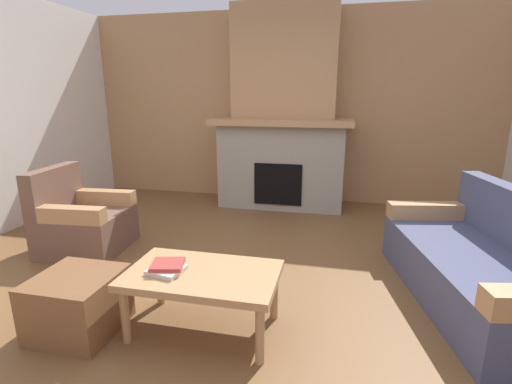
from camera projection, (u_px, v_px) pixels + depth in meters
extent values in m
plane|color=brown|center=(231.00, 294.00, 3.03)|extent=(9.00, 9.00, 0.00)
cube|color=tan|center=(287.00, 108.00, 5.51)|extent=(6.00, 0.12, 2.70)
cube|color=gray|center=(282.00, 165.00, 5.32)|extent=(1.70, 0.70, 1.15)
cube|color=black|center=(278.00, 184.00, 5.06)|extent=(0.64, 0.08, 0.56)
cube|color=tan|center=(282.00, 121.00, 5.12)|extent=(1.90, 0.82, 0.08)
cube|color=tan|center=(285.00, 62.00, 5.06)|extent=(1.40, 0.50, 1.47)
cube|color=#474C6B|center=(474.00, 277.00, 2.88)|extent=(1.17, 1.93, 0.40)
cube|color=tan|center=(433.00, 211.00, 3.60)|extent=(0.86, 0.32, 0.15)
cube|color=brown|center=(87.00, 231.00, 3.85)|extent=(0.82, 0.82, 0.40)
cube|color=brown|center=(54.00, 190.00, 3.78)|extent=(0.21, 0.77, 0.45)
cube|color=tan|center=(65.00, 215.00, 3.49)|extent=(0.77, 0.21, 0.15)
cube|color=tan|center=(100.00, 197.00, 4.08)|extent=(0.77, 0.21, 0.15)
cube|color=tan|center=(202.00, 275.00, 2.48)|extent=(1.00, 0.60, 0.05)
cylinder|color=tan|center=(125.00, 316.00, 2.40)|extent=(0.06, 0.06, 0.38)
cylinder|color=tan|center=(260.00, 335.00, 2.21)|extent=(0.06, 0.06, 0.38)
cylinder|color=tan|center=(160.00, 281.00, 2.85)|extent=(0.06, 0.06, 0.38)
cylinder|color=tan|center=(274.00, 294.00, 2.67)|extent=(0.06, 0.06, 0.38)
cube|color=brown|center=(78.00, 303.00, 2.53)|extent=(0.52, 0.52, 0.40)
cube|color=beige|center=(166.00, 270.00, 2.46)|extent=(0.24, 0.23, 0.03)
cube|color=#B23833|center=(168.00, 265.00, 2.48)|extent=(0.24, 0.23, 0.03)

